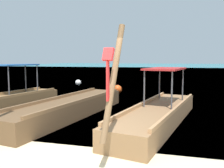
{
  "coord_description": "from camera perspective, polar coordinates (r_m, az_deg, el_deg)",
  "views": [
    {
      "loc": [
        1.9,
        -3.9,
        2.07
      ],
      "look_at": [
        0.0,
        3.28,
        1.31
      ],
      "focal_mm": 38.49,
      "sensor_mm": 36.0,
      "label": 1
    }
  ],
  "objects": [
    {
      "name": "sea_water",
      "position": [
        65.25,
        13.18,
        3.88
      ],
      "size": [
        120.0,
        120.0,
        0.0
      ],
      "primitive_type": "plane",
      "color": "#147A89",
      "rests_on": "ground"
    },
    {
      "name": "longtail_boat_blue_ribbon",
      "position": [
        10.99,
        -23.9,
        -3.68
      ],
      "size": [
        2.08,
        5.98,
        2.57
      ],
      "color": "brown",
      "rests_on": "ground"
    },
    {
      "name": "longtail_boat_yellow_ribbon",
      "position": [
        8.89,
        -10.01,
        -5.6
      ],
      "size": [
        2.19,
        6.96,
        2.71
      ],
      "color": "brown",
      "rests_on": "ground"
    },
    {
      "name": "longtail_boat_red_ribbon",
      "position": [
        7.91,
        10.97,
        -6.91
      ],
      "size": [
        2.46,
        6.86,
        2.78
      ],
      "color": "olive",
      "rests_on": "ground"
    },
    {
      "name": "mooring_buoy_near",
      "position": [
        14.54,
        1.27,
        -1.26
      ],
      "size": [
        0.53,
        0.53,
        0.53
      ],
      "color": "#EA5119",
      "rests_on": "sea_water"
    },
    {
      "name": "mooring_buoy_far",
      "position": [
        19.31,
        -8.04,
        0.34
      ],
      "size": [
        0.47,
        0.47,
        0.47
      ],
      "color": "white",
      "rests_on": "sea_water"
    }
  ]
}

